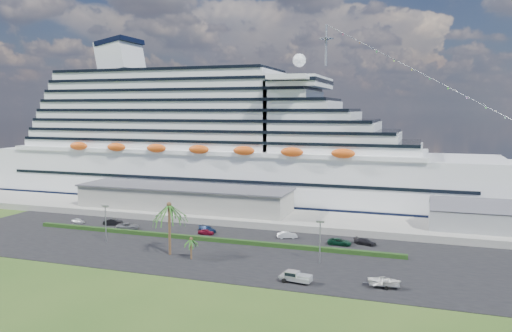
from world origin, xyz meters
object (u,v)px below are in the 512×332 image
(parked_car_3, at_px, (207,229))
(boat_trailer, at_px, (384,281))
(cruise_ship, at_px, (227,149))
(pickup_truck, at_px, (295,276))

(parked_car_3, xyz_separation_m, boat_trailer, (43.24, -25.37, 0.47))
(cruise_ship, relative_size, boat_trailer, 30.35)
(parked_car_3, relative_size, pickup_truck, 0.85)
(cruise_ship, bearing_deg, parked_car_3, -74.71)
(cruise_ship, relative_size, parked_car_3, 39.69)
(pickup_truck, bearing_deg, cruise_ship, 120.33)
(cruise_ship, bearing_deg, pickup_truck, -59.67)
(pickup_truck, distance_m, boat_trailer, 14.72)
(parked_car_3, relative_size, boat_trailer, 0.76)
(pickup_truck, bearing_deg, parked_car_3, 136.21)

